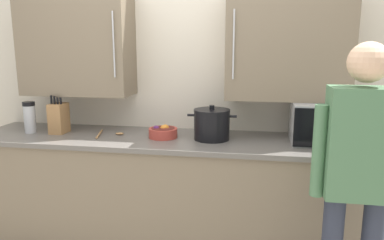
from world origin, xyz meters
The scene contains 9 objects.
back_wall_tiled centered at (0.00, 1.17, 1.39)m, with size 4.19×0.44×2.59m.
counter_unit centered at (0.00, 0.85, 0.46)m, with size 3.06×0.67×0.93m.
microwave_oven centered at (1.07, 0.89, 1.07)m, with size 0.49×0.37×0.28m.
thermos_flask centered at (-1.14, 0.83, 1.05)m, with size 0.09×0.09×0.24m.
stock_pot centered at (0.29, 0.86, 1.04)m, with size 0.36×0.26×0.25m.
wooden_spoon centered at (-0.50, 0.86, 0.94)m, with size 0.22×0.24×0.02m.
fruit_bowl centered at (-0.08, 0.85, 0.97)m, with size 0.21×0.21×0.10m.
knife_block centered at (-0.91, 0.86, 1.05)m, with size 0.11×0.15×0.30m.
person_figure centered at (1.12, 0.18, 0.97)m, with size 0.44×0.53×1.62m.
Camera 1 is at (0.59, -1.75, 1.60)m, focal length 34.65 mm.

